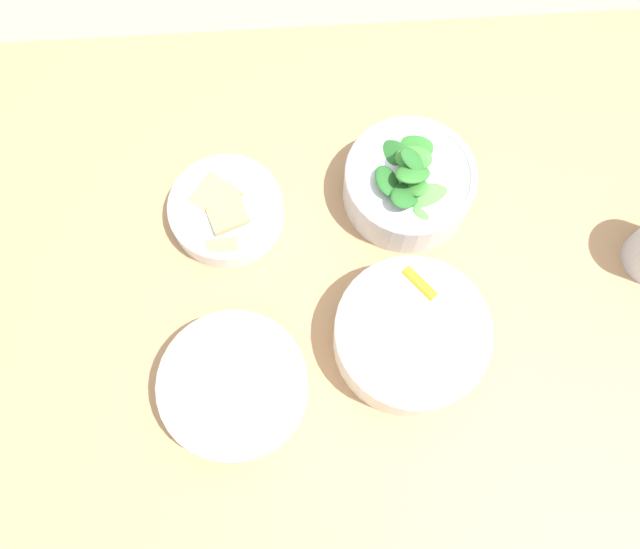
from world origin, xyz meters
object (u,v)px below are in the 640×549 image
Objects in this scene: bowl_carrots at (410,336)px; bowl_beans_hotdog at (234,386)px; bowl_cookies at (227,209)px; bowl_greens at (409,183)px.

bowl_carrots is 1.05× the size of bowl_beans_hotdog.
bowl_beans_hotdog is at bearing 91.56° from bowl_cookies.
bowl_beans_hotdog is 1.16× the size of bowl_cookies.
bowl_carrots is 0.28m from bowl_cookies.
bowl_greens is 0.33m from bowl_beans_hotdog.
bowl_greens is 0.23m from bowl_cookies.
bowl_greens is 1.15× the size of bowl_cookies.
bowl_greens reaches higher than bowl_carrots.
bowl_beans_hotdog is at bearing 46.74° from bowl_greens.
bowl_carrots reaches higher than bowl_cookies.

